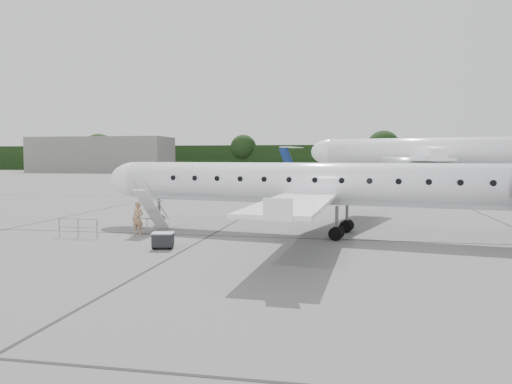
# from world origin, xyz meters

# --- Properties ---
(ground) EXTENTS (320.00, 320.00, 0.00)m
(ground) POSITION_xyz_m (0.00, 0.00, 0.00)
(ground) COLOR slate
(ground) RESTS_ON ground
(treeline) EXTENTS (260.00, 4.00, 8.00)m
(treeline) POSITION_xyz_m (0.00, 130.00, 4.00)
(treeline) COLOR black
(treeline) RESTS_ON ground
(terminal_building) EXTENTS (40.00, 14.00, 10.00)m
(terminal_building) POSITION_xyz_m (-70.00, 110.00, 5.00)
(terminal_building) COLOR slate
(terminal_building) RESTS_ON ground
(main_regional_jet) EXTENTS (34.17, 27.18, 7.90)m
(main_regional_jet) POSITION_xyz_m (-0.58, 4.11, 3.95)
(main_regional_jet) COLOR white
(main_regional_jet) RESTS_ON ground
(airstair) EXTENTS (1.26, 2.52, 2.47)m
(airstair) POSITION_xyz_m (-10.26, 3.42, 1.24)
(airstair) COLOR white
(airstair) RESTS_ON ground
(passenger) EXTENTS (0.71, 0.51, 1.81)m
(passenger) POSITION_xyz_m (-10.49, 2.08, 0.90)
(passenger) COLOR #9C7455
(passenger) RESTS_ON ground
(safety_railing) EXTENTS (2.20, 0.09, 1.00)m
(safety_railing) POSITION_xyz_m (-13.28, 0.70, 0.50)
(safety_railing) COLOR gray
(safety_railing) RESTS_ON ground
(baggage_cart) EXTENTS (1.08, 0.94, 0.82)m
(baggage_cart) POSITION_xyz_m (-7.64, -1.53, 0.41)
(baggage_cart) COLOR black
(baggage_cart) RESTS_ON ground
(bg_narrowbody) EXTENTS (44.33, 36.13, 14.01)m
(bg_narrowbody) POSITION_xyz_m (12.73, 51.00, 7.01)
(bg_narrowbody) COLOR white
(bg_narrowbody) RESTS_ON ground
(bg_regional_left) EXTENTS (25.43, 20.11, 6.05)m
(bg_regional_left) POSITION_xyz_m (-20.76, 60.20, 3.02)
(bg_regional_left) COLOR white
(bg_regional_left) RESTS_ON ground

